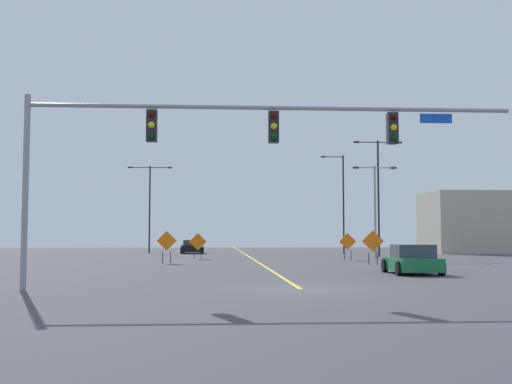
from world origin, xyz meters
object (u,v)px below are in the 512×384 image
object	(u,v)px
construction_sign_right_lane	(167,242)
car_green_approaching	(412,261)
street_lamp_mid_right	(150,201)
street_lamp_far_left	(378,189)
construction_sign_left_shoulder	(348,243)
street_lamp_near_right	(375,203)
construction_sign_median_far	(198,243)
car_black_distant	(192,247)
traffic_signal_assembly	(215,137)
street_lamp_near_left	(342,200)
construction_sign_right_shoulder	(373,243)

from	to	relation	value
construction_sign_right_lane	car_green_approaching	world-z (taller)	construction_sign_right_lane
street_lamp_mid_right	street_lamp_far_left	distance (m)	24.22
street_lamp_mid_right	construction_sign_left_shoulder	world-z (taller)	street_lamp_mid_right
street_lamp_near_right	street_lamp_mid_right	distance (m)	25.95
construction_sign_median_far	street_lamp_near_right	bearing A→B (deg)	-5.52
construction_sign_median_far	car_black_distant	distance (m)	15.53
car_black_distant	street_lamp_far_left	bearing A→B (deg)	-37.28
construction_sign_left_shoulder	construction_sign_right_lane	world-z (taller)	construction_sign_right_lane
traffic_signal_assembly	street_lamp_near_left	distance (m)	43.43
traffic_signal_assembly	street_lamp_near_left	size ratio (longest dim) A/B	1.64
street_lamp_near_right	street_lamp_mid_right	size ratio (longest dim) A/B	0.79
traffic_signal_assembly	construction_sign_left_shoulder	size ratio (longest dim) A/B	8.17
street_lamp_mid_right	construction_sign_right_shoulder	bearing A→B (deg)	-58.79
street_lamp_far_left	street_lamp_near_left	xyz separation A→B (m)	(-0.99, 10.43, -0.32)
street_lamp_far_left	construction_sign_right_lane	size ratio (longest dim) A/B	4.70
construction_sign_right_lane	construction_sign_right_shoulder	bearing A→B (deg)	-12.54
street_lamp_near_right	street_lamp_mid_right	bearing A→B (deg)	136.69
street_lamp_far_left	car_black_distant	bearing A→B (deg)	142.72
traffic_signal_assembly	street_lamp_far_left	bearing A→B (deg)	66.45
street_lamp_mid_right	car_green_approaching	bearing A→B (deg)	-66.51
car_green_approaching	traffic_signal_assembly	bearing A→B (deg)	-138.87
street_lamp_near_right	construction_sign_left_shoulder	bearing A→B (deg)	-144.19
street_lamp_near_right	construction_sign_left_shoulder	world-z (taller)	street_lamp_near_right
construction_sign_median_far	car_green_approaching	xyz separation A→B (m)	(10.38, -19.89, -0.62)
construction_sign_right_shoulder	construction_sign_left_shoulder	bearing A→B (deg)	90.04
construction_sign_right_shoulder	street_lamp_near_left	bearing A→B (deg)	82.92
street_lamp_near_right	construction_sign_left_shoulder	size ratio (longest dim) A/B	3.59
street_lamp_near_right	street_lamp_mid_right	world-z (taller)	street_lamp_mid_right
street_lamp_near_left	construction_sign_left_shoulder	world-z (taller)	street_lamp_near_left
car_black_distant	construction_sign_median_far	bearing A→B (deg)	-86.31
street_lamp_mid_right	construction_sign_left_shoulder	xyz separation A→B (m)	(16.34, -19.60, -4.05)
street_lamp_mid_right	street_lamp_near_left	distance (m)	19.55
construction_sign_right_shoulder	construction_sign_right_lane	world-z (taller)	construction_sign_right_shoulder
street_lamp_near_left	construction_sign_left_shoulder	xyz separation A→B (m)	(-3.02, -16.92, -4.14)
traffic_signal_assembly	street_lamp_mid_right	xyz separation A→B (m)	(-6.79, 44.25, 0.30)
street_lamp_near_right	car_black_distant	xyz separation A→B (m)	(-14.44, 16.79, -3.63)
traffic_signal_assembly	construction_sign_right_shoulder	world-z (taller)	traffic_signal_assembly
street_lamp_far_left	construction_sign_left_shoulder	size ratio (longest dim) A/B	4.94
construction_sign_right_shoulder	street_lamp_near_right	bearing A→B (deg)	74.69
street_lamp_mid_right	car_black_distant	bearing A→B (deg)	-12.69
traffic_signal_assembly	street_lamp_far_left	xyz separation A→B (m)	(13.57, 31.13, 0.71)
construction_sign_median_far	car_black_distant	world-z (taller)	construction_sign_median_far
street_lamp_far_left	construction_sign_right_shoulder	world-z (taller)	street_lamp_far_left
street_lamp_near_right	car_black_distant	world-z (taller)	street_lamp_near_right
car_green_approaching	car_black_distant	size ratio (longest dim) A/B	0.87
construction_sign_median_far	construction_sign_right_shoulder	world-z (taller)	construction_sign_right_shoulder
street_lamp_near_left	construction_sign_median_far	distance (m)	20.05
construction_sign_right_shoulder	traffic_signal_assembly	bearing A→B (deg)	-118.96
street_lamp_near_left	construction_sign_right_lane	world-z (taller)	street_lamp_near_left
traffic_signal_assembly	car_black_distant	bearing A→B (deg)	93.13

